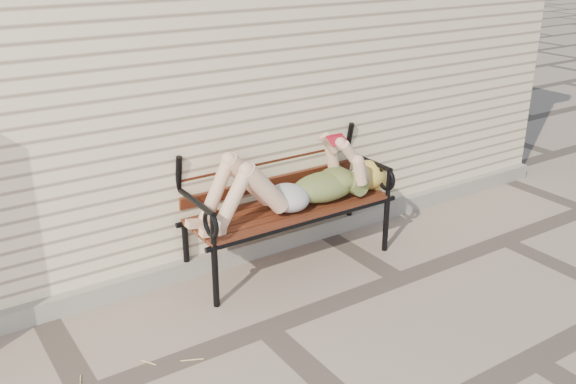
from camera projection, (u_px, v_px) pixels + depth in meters
ground at (266, 329)px, 4.45m from camera, size 80.00×80.00×0.00m
house_wall at (102, 50)px, 6.21m from camera, size 8.00×4.00×3.00m
foundation_strip at (203, 264)px, 5.17m from camera, size 8.00×0.10×0.15m
garden_bench at (282, 184)px, 5.18m from camera, size 1.85×0.74×1.20m
reading_woman at (294, 184)px, 5.05m from camera, size 1.75×0.40×0.55m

